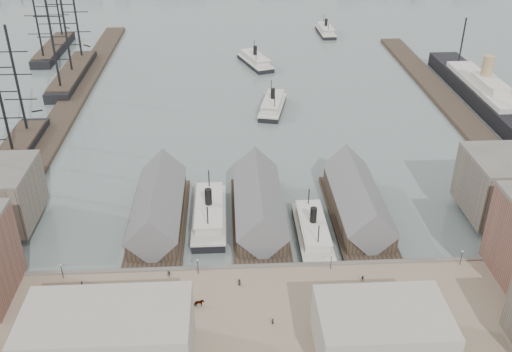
{
  "coord_description": "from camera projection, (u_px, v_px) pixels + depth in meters",
  "views": [
    {
      "loc": [
        -7.45,
        -108.65,
        83.84
      ],
      "look_at": [
        0.0,
        30.0,
        6.0
      ],
      "focal_mm": 40.0,
      "sensor_mm": 36.0,
      "label": 1
    }
  ],
  "objects": [
    {
      "name": "pedestrian_6",
      "position": [
        363.0,
        279.0,
        125.42
      ],
      "size": [
        0.95,
        0.88,
        1.56
      ],
      "primitive_type": "imported",
      "rotation": [
        0.0,
        0.0,
        5.8
      ],
      "color": "black",
      "rests_on": "quay"
    },
    {
      "name": "sailing_ship_mid",
      "position": [
        73.0,
        73.0,
        244.23
      ],
      "size": [
        9.89,
        57.14,
        40.66
      ],
      "color": "black",
      "rests_on": "ground"
    },
    {
      "name": "pedestrian_0",
      "position": [
        82.0,
        285.0,
        123.62
      ],
      "size": [
        0.74,
        0.71,
        1.64
      ],
      "primitive_type": "imported",
      "rotation": [
        0.0,
        0.0,
        5.65
      ],
      "color": "black",
      "rests_on": "quay"
    },
    {
      "name": "east_wharf",
      "position": [
        451.0,
        106.0,
        217.64
      ],
      "size": [
        10.0,
        180.0,
        1.6
      ],
      "primitive_type": "cube",
      "color": "#2D231C",
      "rests_on": "ground"
    },
    {
      "name": "pedestrian_5",
      "position": [
        273.0,
        321.0,
        113.87
      ],
      "size": [
        0.7,
        0.69,
        1.56
      ],
      "primitive_type": "imported",
      "rotation": [
        0.0,
        0.0,
        3.87
      ],
      "color": "black",
      "rests_on": "quay"
    },
    {
      "name": "lamp_post_near_w",
      "position": [
        198.0,
        264.0,
        126.88
      ],
      "size": [
        0.44,
        0.44,
        3.92
      ],
      "color": "black",
      "rests_on": "quay"
    },
    {
      "name": "ferry_shed_east",
      "position": [
        357.0,
        202.0,
        149.63
      ],
      "size": [
        14.0,
        42.0,
        12.6
      ],
      "color": "#2D231C",
      "rests_on": "ground"
    },
    {
      "name": "ferry_open_far",
      "position": [
        326.0,
        30.0,
        307.82
      ],
      "size": [
        8.22,
        24.72,
        8.74
      ],
      "rotation": [
        0.0,
        0.0,
        0.04
      ],
      "color": "black",
      "rests_on": "ground"
    },
    {
      "name": "horse_cart_right",
      "position": [
        374.0,
        313.0,
        115.93
      ],
      "size": [
        4.76,
        2.14,
        1.63
      ],
      "rotation": [
        0.0,
        0.0,
        1.7
      ],
      "color": "black",
      "rests_on": "quay"
    },
    {
      "name": "ferry_docked_west",
      "position": [
        209.0,
        213.0,
        149.15
      ],
      "size": [
        8.56,
        28.53,
        10.19
      ],
      "color": "black",
      "rests_on": "ground"
    },
    {
      "name": "ground",
      "position": [
        263.0,
        259.0,
        135.98
      ],
      "size": [
        900.0,
        900.0,
        0.0
      ],
      "primitive_type": "plane",
      "color": "#546260",
      "rests_on": "ground"
    },
    {
      "name": "ferry_open_mid",
      "position": [
        255.0,
        60.0,
        261.64
      ],
      "size": [
        16.47,
        28.0,
        9.59
      ],
      "rotation": [
        0.0,
        0.0,
        0.34
      ],
      "color": "black",
      "rests_on": "ground"
    },
    {
      "name": "street_bldg_west",
      "position": [
        109.0,
        338.0,
        102.79
      ],
      "size": [
        30.0,
        16.0,
        12.0
      ],
      "primitive_type": "cube",
      "color": "gray",
      "rests_on": "quay"
    },
    {
      "name": "ocean_steamer",
      "position": [
        483.0,
        92.0,
        221.84
      ],
      "size": [
        12.54,
        91.64,
        18.33
      ],
      "color": "black",
      "rests_on": "ground"
    },
    {
      "name": "quay",
      "position": [
        269.0,
        315.0,
        118.07
      ],
      "size": [
        180.0,
        30.0,
        2.0
      ],
      "primitive_type": "cube",
      "color": "#7B6853",
      "rests_on": "ground"
    },
    {
      "name": "sailing_ship_near",
      "position": [
        5.0,
        165.0,
        171.66
      ],
      "size": [
        9.52,
        65.6,
        39.15
      ],
      "color": "black",
      "rests_on": "ground"
    },
    {
      "name": "ferry_docked_east",
      "position": [
        312.0,
        231.0,
        142.6
      ],
      "size": [
        7.86,
        26.19,
        9.35
      ],
      "color": "black",
      "rests_on": "ground"
    },
    {
      "name": "pedestrian_3",
      "position": [
        168.0,
        329.0,
        111.95
      ],
      "size": [
        0.91,
        1.1,
        1.76
      ],
      "primitive_type": "imported",
      "rotation": [
        0.0,
        0.0,
        4.15
      ],
      "color": "black",
      "rests_on": "quay"
    },
    {
      "name": "lamp_post_near_e",
      "position": [
        331.0,
        259.0,
        128.28
      ],
      "size": [
        0.44,
        0.44,
        3.92
      ],
      "color": "black",
      "rests_on": "quay"
    },
    {
      "name": "pedestrian_4",
      "position": [
        240.0,
        282.0,
        124.3
      ],
      "size": [
        0.95,
        0.85,
        1.63
      ],
      "primitive_type": "imported",
      "rotation": [
        0.0,
        0.0,
        2.62
      ],
      "color": "black",
      "rests_on": "quay"
    },
    {
      "name": "pedestrian_7",
      "position": [
        452.0,
        327.0,
        112.3
      ],
      "size": [
        1.3,
        1.19,
        1.76
      ],
      "primitive_type": "imported",
      "rotation": [
        0.0,
        0.0,
        3.76
      ],
      "color": "black",
      "rests_on": "quay"
    },
    {
      "name": "pedestrian_1",
      "position": [
        58.0,
        322.0,
        113.62
      ],
      "size": [
        1.01,
        0.93,
        1.66
      ],
      "primitive_type": "imported",
      "rotation": [
        0.0,
        0.0,
        3.62
      ],
      "color": "black",
      "rests_on": "quay"
    },
    {
      "name": "lamp_post_far_e",
      "position": [
        462.0,
        255.0,
        129.69
      ],
      "size": [
        0.44,
        0.44,
        3.92
      ],
      "color": "black",
      "rests_on": "quay"
    },
    {
      "name": "ferry_shed_center",
      "position": [
        259.0,
        205.0,
        148.41
      ],
      "size": [
        14.0,
        42.0,
        12.6
      ],
      "color": "#2D231C",
      "rests_on": "ground"
    },
    {
      "name": "pedestrian_2",
      "position": [
        169.0,
        274.0,
        126.63
      ],
      "size": [
        1.22,
        0.99,
        1.65
      ],
      "primitive_type": "imported",
      "rotation": [
        0.0,
        0.0,
        0.41
      ],
      "color": "black",
      "rests_on": "quay"
    },
    {
      "name": "horse_cart_center",
      "position": [
        196.0,
        303.0,
        118.45
      ],
      "size": [
        5.05,
        2.17,
        1.71
      ],
      "rotation": [
        0.0,
        0.0,
        1.77
      ],
      "color": "black",
      "rests_on": "quay"
    },
    {
      "name": "lamp_post_far_w",
      "position": [
        61.0,
        268.0,
        125.47
      ],
      "size": [
        0.44,
        0.44,
        3.92
      ],
      "color": "black",
      "rests_on": "quay"
    },
    {
      "name": "seawall",
      "position": [
        264.0,
        269.0,
        130.89
      ],
      "size": [
        180.0,
        1.2,
        2.3
      ],
      "primitive_type": "cube",
      "color": "#59544C",
      "rests_on": "ground"
    },
    {
      "name": "ferry_shed_west",
      "position": [
        158.0,
        208.0,
        147.2
      ],
      "size": [
        14.0,
        42.0,
        12.6
      ],
      "color": "#2D231C",
      "rests_on": "ground"
    },
    {
      "name": "west_wharf",
      "position": [
        70.0,
        104.0,
        219.51
      ],
      "size": [
        10.0,
        220.0,
        1.6
      ],
      "primitive_type": "cube",
      "color": "#2D231C",
      "rests_on": "ground"
    },
    {
      "name": "horse_cart_left",
      "position": [
        64.0,
        290.0,
        122.12
      ],
      "size": [
        4.72,
        1.61,
        1.68
      ],
      "rotation": [
        0.0,
        0.0,
        1.53
      ],
      "color": "black",
      "rests_on": "quay"
    },
    {
      "name": "street_bldg_center",
      "position": [
        381.0,
        332.0,
        105.62
      ],
      "size": [
        24.0,
        16.0,
        10.0
      ],
      "primitive_type": "cube",
      "color": "gray",
      "rests_on": "quay"
    },
    {
      "name": "sailing_ship_far",
      "position": [
        54.0,
        48.0,
        277.77
      ],
      "size": [
        9.16,
        50.91,
        37.67
      ],
      "color": "black",
      "rests_on": "ground"
    },
    {
      "name": "ferry_open_near",
      "position": [
        273.0,
        105.0,
        215.14
      ],
      "size": [
        13.03,
        26.64,
        9.14
      ],
      "rotation": [
        0.0,
        0.0,
        -0.22
      ],
      "color": "black",
      "rests_on": "ground"
    }
  ]
}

